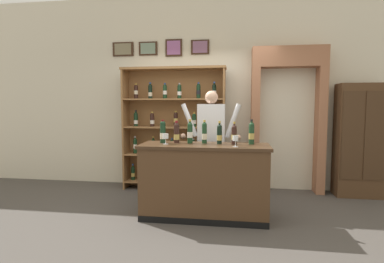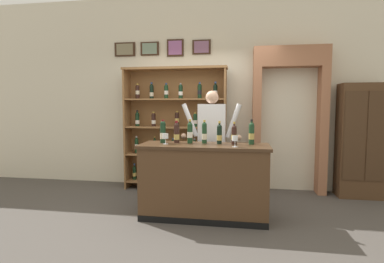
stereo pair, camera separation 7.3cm
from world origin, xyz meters
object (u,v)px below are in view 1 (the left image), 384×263
tasting_bottle_super_tuscan (177,133)px  wine_glass_right (235,139)px  wine_glass_spare (166,137)px  tasting_bottle_grappa (163,132)px  tasting_bottle_rosso (190,132)px  tasting_bottle_bianco (219,134)px  tasting_bottle_vin_santo (251,133)px  shopkeeper (211,134)px  tasting_bottle_riserva (204,133)px  tasting_bottle_prosecco (234,134)px  side_cabinet (359,140)px  tasting_counter (204,181)px  wine_shelf (174,126)px

tasting_bottle_super_tuscan → wine_glass_right: tasting_bottle_super_tuscan is taller
wine_glass_right → wine_glass_spare: (-0.92, 0.13, 0.00)m
tasting_bottle_grappa → tasting_bottle_rosso: (0.37, 0.02, -0.00)m
tasting_bottle_bianco → tasting_bottle_vin_santo: tasting_bottle_vin_santo is taller
shopkeeper → tasting_bottle_riserva: bearing=-95.9°
tasting_bottle_super_tuscan → tasting_bottle_prosecco: (0.78, -0.04, -0.01)m
wine_glass_right → shopkeeper: bearing=115.0°
side_cabinet → tasting_bottle_vin_santo: 2.16m
tasting_bottle_rosso → wine_glass_spare: tasting_bottle_rosso is taller
tasting_bottle_prosecco → tasting_counter: bearing=-168.5°
tasting_bottle_grappa → wine_glass_right: 1.02m
wine_shelf → side_cabinet: bearing=0.1°
side_cabinet → wine_glass_right: side_cabinet is taller
tasting_bottle_grappa → tasting_bottle_rosso: bearing=3.4°
shopkeeper → tasting_bottle_prosecco: shopkeeper is taller
tasting_bottle_super_tuscan → side_cabinet: bearing=23.2°
tasting_bottle_bianco → tasting_bottle_prosecco: bearing=-6.3°
tasting_bottle_bianco → tasting_bottle_vin_santo: size_ratio=0.92×
tasting_counter → shopkeeper: bearing=86.3°
tasting_bottle_prosecco → wine_glass_right: 0.26m
tasting_bottle_rosso → tasting_bottle_super_tuscan: bearing=175.5°
tasting_bottle_riserva → tasting_bottle_bianco: tasting_bottle_riserva is taller
wine_shelf → wine_glass_right: size_ratio=15.29×
wine_glass_spare → tasting_bottle_riserva: bearing=16.8°
wine_shelf → tasting_bottle_prosecco: size_ratio=7.16×
side_cabinet → tasting_bottle_rosso: size_ratio=5.65×
side_cabinet → tasting_bottle_prosecco: (-2.01, -1.24, 0.19)m
tasting_bottle_super_tuscan → tasting_bottle_riserva: 0.39m
shopkeeper → wine_glass_right: 0.86m
wine_shelf → tasting_bottle_rosso: (0.47, -1.21, 0.00)m
wine_shelf → tasting_bottle_riserva: (0.67, -1.20, -0.00)m
tasting_bottle_prosecco → wine_glass_right: size_ratio=2.14×
wine_glass_right → wine_glass_spare: 0.93m
side_cabinet → wine_glass_right: bearing=-143.2°
side_cabinet → tasting_bottle_riserva: side_cabinet is taller
side_cabinet → shopkeeper: bearing=-163.3°
tasting_bottle_bianco → wine_glass_spare: 0.72m
tasting_bottle_grappa → tasting_bottle_super_tuscan: 0.19m
tasting_bottle_rosso → tasting_bottle_bianco: 0.40m
side_cabinet → tasting_counter: 2.77m
side_cabinet → tasting_bottle_vin_santo: (-1.79, -1.20, 0.21)m
tasting_bottle_grappa → wine_glass_right: tasting_bottle_grappa is taller
tasting_bottle_riserva → tasting_bottle_bianco: 0.20m
tasting_counter → tasting_bottle_bianco: 0.66m
tasting_counter → wine_glass_right: 0.74m
tasting_counter → tasting_bottle_rosso: 0.68m
tasting_bottle_rosso → tasting_bottle_prosecco: tasting_bottle_rosso is taller
tasting_bottle_riserva → tasting_bottle_vin_santo: tasting_bottle_vin_santo is taller
shopkeeper → tasting_bottle_grappa: 0.82m
wine_shelf → tasting_counter: bearing=-62.5°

